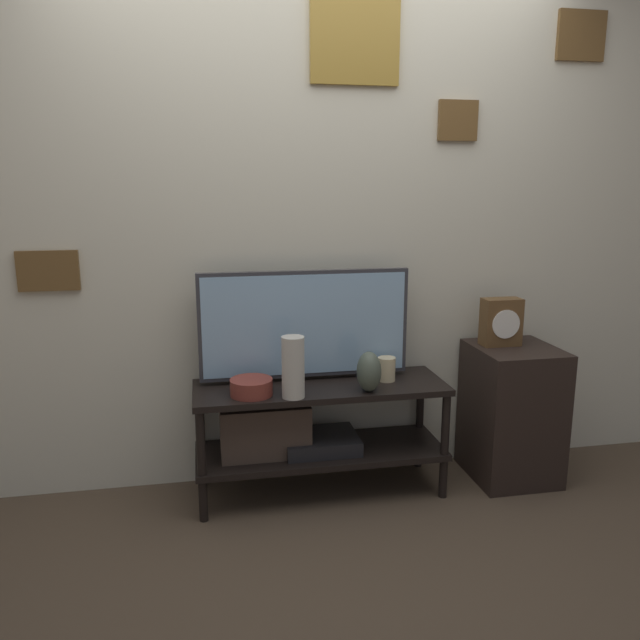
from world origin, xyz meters
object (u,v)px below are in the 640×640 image
object	(u,v)px
vase_tall_ceramic	(293,367)
mantel_clock	(501,322)
vase_wide_bowl	(251,387)
vase_urn_stoneware	(369,372)
candle_jar	(387,369)
television	(305,324)

from	to	relation	value
vase_tall_ceramic	mantel_clock	xyz separation A→B (m)	(1.09, 0.19, 0.12)
vase_wide_bowl	vase_urn_stoneware	bearing A→B (deg)	-5.42
vase_urn_stoneware	candle_jar	size ratio (longest dim) A/B	1.62
candle_jar	television	bearing A→B (deg)	167.38
vase_wide_bowl	candle_jar	distance (m)	0.67
vase_wide_bowl	candle_jar	size ratio (longest dim) A/B	1.67
vase_wide_bowl	candle_jar	world-z (taller)	candle_jar
mantel_clock	vase_tall_ceramic	bearing A→B (deg)	-170.04
candle_jar	vase_wide_bowl	bearing A→B (deg)	-172.60
vase_wide_bowl	candle_jar	bearing A→B (deg)	7.40
television	vase_wide_bowl	size ratio (longest dim) A/B	5.24
television	candle_jar	bearing A→B (deg)	-12.62
vase_urn_stoneware	television	bearing A→B (deg)	139.24
mantel_clock	candle_jar	bearing A→B (deg)	-176.42
vase_wide_bowl	television	bearing A→B (deg)	31.97
television	mantel_clock	world-z (taller)	television
television	vase_urn_stoneware	world-z (taller)	television
vase_urn_stoneware	vase_wide_bowl	world-z (taller)	vase_urn_stoneware
television	vase_wide_bowl	bearing A→B (deg)	-148.03
vase_urn_stoneware	mantel_clock	xyz separation A→B (m)	(0.74, 0.18, 0.16)
television	vase_urn_stoneware	distance (m)	0.39
vase_urn_stoneware	vase_wide_bowl	xyz separation A→B (m)	(-0.54, 0.05, -0.06)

